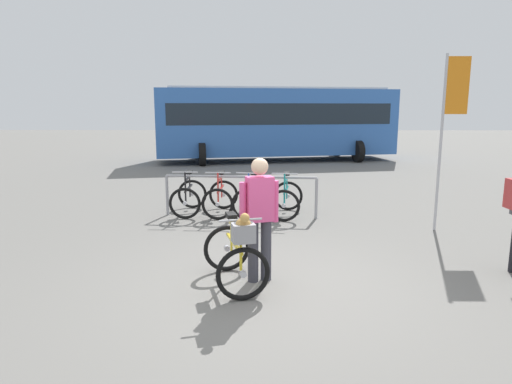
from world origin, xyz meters
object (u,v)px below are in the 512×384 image
object	(u,v)px
racked_bike_blue	(253,198)
racked_bike_teal	(286,199)
racked_bike_black	(189,197)
banner_flag	(451,110)
featured_bicycle	(236,251)
racked_bike_red	(221,197)
bus_distant	(276,120)
person_with_featured_bike	(260,214)

from	to	relation	value
racked_bike_blue	racked_bike_teal	size ratio (longest dim) A/B	1.04
racked_bike_black	racked_bike_teal	bearing A→B (deg)	-5.02
racked_bike_teal	banner_flag	bearing A→B (deg)	-20.90
racked_bike_blue	featured_bicycle	bearing A→B (deg)	-91.78
featured_bicycle	racked_bike_red	bearing A→B (deg)	98.13
bus_distant	racked_bike_teal	bearing A→B (deg)	-90.31
racked_bike_black	banner_flag	xyz separation A→B (m)	(4.96, -1.28, 1.86)
person_with_featured_bike	racked_bike_black	bearing A→B (deg)	112.24
racked_bike_red	person_with_featured_bike	size ratio (longest dim) A/B	0.69
featured_bicycle	bus_distant	world-z (taller)	bus_distant
racked_bike_red	bus_distant	size ratio (longest dim) A/B	0.11
racked_bike_black	racked_bike_blue	distance (m)	1.40
person_with_featured_bike	banner_flag	xyz separation A→B (m)	(3.40, 2.54, 1.32)
featured_bicycle	banner_flag	distance (m)	4.95
racked_bike_red	bus_distant	distance (m)	10.18
racked_bike_teal	banner_flag	world-z (taller)	banner_flag
racked_bike_black	racked_bike_red	world-z (taller)	same
racked_bike_blue	person_with_featured_bike	world-z (taller)	person_with_featured_bike
featured_bicycle	person_with_featured_bike	bearing A→B (deg)	42.03
racked_bike_blue	featured_bicycle	distance (m)	3.96
racked_bike_black	person_with_featured_bike	size ratio (longest dim) A/B	0.68
racked_bike_black	banner_flag	world-z (taller)	banner_flag
racked_bike_black	racked_bike_teal	size ratio (longest dim) A/B	0.94
racked_bike_teal	banner_flag	xyz separation A→B (m)	(2.87, -1.09, 1.86)
racked_bike_blue	bus_distant	world-z (taller)	bus_distant
racked_bike_blue	featured_bicycle	size ratio (longest dim) A/B	0.98
racked_bike_red	featured_bicycle	size ratio (longest dim) A/B	0.90
racked_bike_blue	banner_flag	bearing A→B (deg)	-17.97
racked_bike_teal	person_with_featured_bike	bearing A→B (deg)	-98.28
bus_distant	racked_bike_blue	bearing A→B (deg)	-94.28
racked_bike_black	featured_bicycle	bearing A→B (deg)	-72.70
featured_bicycle	person_with_featured_bike	size ratio (longest dim) A/B	0.76
person_with_featured_bike	racked_bike_blue	bearing A→B (deg)	92.60
banner_flag	racked_bike_red	bearing A→B (deg)	164.06
person_with_featured_bike	bus_distant	size ratio (longest dim) A/B	0.16
racked_bike_black	bus_distant	world-z (taller)	bus_distant
racked_bike_red	racked_bike_blue	size ratio (longest dim) A/B	0.92
person_with_featured_bike	bus_distant	distance (m)	13.78
racked_bike_teal	bus_distant	bearing A→B (deg)	89.69
racked_bike_teal	featured_bicycle	xyz separation A→B (m)	(-0.82, -3.90, 0.12)
person_with_featured_bike	banner_flag	world-z (taller)	banner_flag
featured_bicycle	banner_flag	size ratio (longest dim) A/B	0.39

